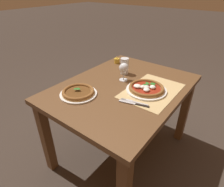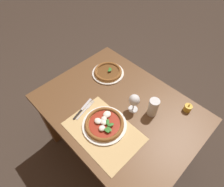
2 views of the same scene
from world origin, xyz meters
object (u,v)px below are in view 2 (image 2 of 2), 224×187
object	(u,v)px
knife	(83,109)
votive_candle	(188,108)
pizza_near	(104,124)
pizza_far	(108,72)
pint_glass	(153,108)
fork	(86,110)
wine_glass	(134,101)

from	to	relation	value
knife	votive_candle	xyz separation A→B (m)	(0.55, 0.54, 0.02)
pizza_near	pizza_far	bearing A→B (deg)	133.43
knife	pint_glass	bearing A→B (deg)	41.56
fork	votive_candle	xyz separation A→B (m)	(0.53, 0.53, 0.02)
fork	votive_candle	distance (m)	0.75
wine_glass	pint_glass	size ratio (longest dim) A/B	1.07
pizza_near	fork	distance (m)	0.19
pizza_near	wine_glass	distance (m)	0.26
pizza_near	pint_glass	xyz separation A→B (m)	(0.17, 0.32, 0.05)
fork	wine_glass	bearing A→B (deg)	46.49
votive_candle	pint_glass	bearing A→B (deg)	-128.66
votive_candle	knife	bearing A→B (deg)	-135.08
pizza_far	knife	bearing A→B (deg)	-70.45
wine_glass	votive_candle	world-z (taller)	wine_glass
wine_glass	pizza_far	bearing A→B (deg)	162.18
wine_glass	knife	size ratio (longest dim) A/B	0.73
pint_glass	votive_candle	size ratio (longest dim) A/B	2.01
pizza_far	fork	xyz separation A→B (m)	(0.16, -0.38, -0.01)
wine_glass	knife	bearing A→B (deg)	-134.65
pizza_near	wine_glass	xyz separation A→B (m)	(0.05, 0.24, 0.08)
pizza_far	wine_glass	world-z (taller)	wine_glass
fork	votive_candle	size ratio (longest dim) A/B	2.76
knife	wine_glass	bearing A→B (deg)	45.35
pint_glass	votive_candle	distance (m)	0.27
knife	fork	bearing A→B (deg)	27.71
pizza_far	pint_glass	size ratio (longest dim) A/B	1.90
pizza_near	pizza_far	size ratio (longest dim) A/B	1.12
wine_glass	pint_glass	distance (m)	0.14
pizza_near	votive_candle	xyz separation A→B (m)	(0.33, 0.52, 0.00)
pint_glass	fork	xyz separation A→B (m)	(-0.36, -0.33, -0.06)
pizza_far	wine_glass	distance (m)	0.43
pizza_far	fork	world-z (taller)	pizza_far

